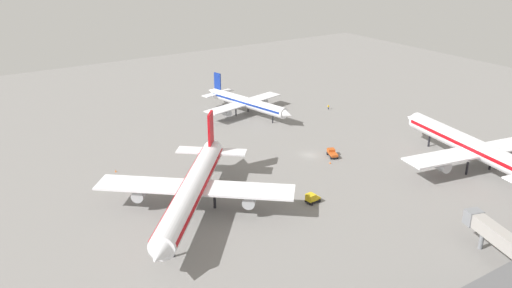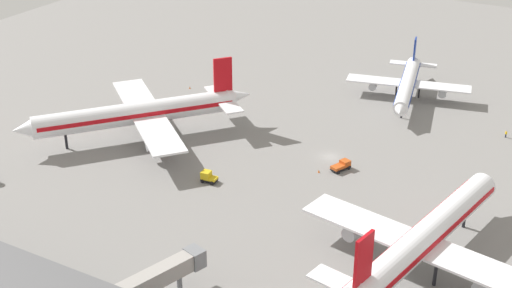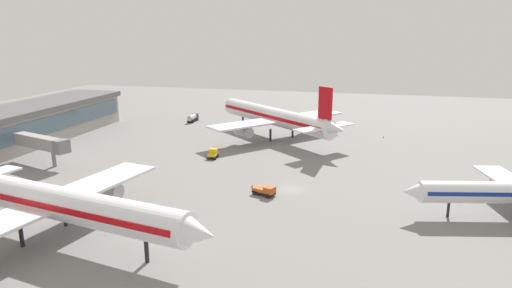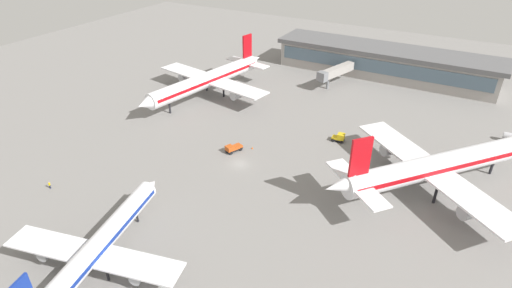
{
  "view_description": "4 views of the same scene",
  "coord_description": "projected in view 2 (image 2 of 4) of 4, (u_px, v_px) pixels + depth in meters",
  "views": [
    {
      "loc": [
        -86.48,
        -105.29,
        57.27
      ],
      "look_at": [
        -13.88,
        6.3,
        4.19
      ],
      "focal_mm": 36.76,
      "sensor_mm": 36.0,
      "label": 1
    },
    {
      "loc": [
        54.78,
        -130.89,
        72.26
      ],
      "look_at": [
        -14.9,
        -6.65,
        2.41
      ],
      "focal_mm": 50.65,
      "sensor_mm": 36.0,
      "label": 2
    },
    {
      "loc": [
        82.15,
        13.8,
        30.43
      ],
      "look_at": [
        -19.88,
        -12.3,
        3.53
      ],
      "focal_mm": 31.25,
      "sensor_mm": 36.0,
      "label": 3
    },
    {
      "loc": [
        -44.35,
        70.8,
        54.12
      ],
      "look_at": [
        -3.31,
        -2.26,
        5.43
      ],
      "focal_mm": 28.73,
      "sensor_mm": 36.0,
      "label": 4
    }
  ],
  "objects": [
    {
      "name": "ground_crew_worker",
      "position": [
        506.0,
        134.0,
        166.89
      ],
      "size": [
        0.53,
        0.53,
        1.67
      ],
      "rotation": [
        0.0,
        0.0,
        4.11
      ],
      "color": "#1E2338",
      "rests_on": "ground"
    },
    {
      "name": "airplane_distant",
      "position": [
        139.0,
        113.0,
        164.68
      ],
      "size": [
        40.93,
        45.67,
        16.84
      ],
      "rotation": [
        0.0,
        0.0,
        4.01
      ],
      "color": "white",
      "rests_on": "ground"
    },
    {
      "name": "baggage_tug",
      "position": [
        208.0,
        177.0,
        147.82
      ],
      "size": [
        3.36,
        2.47,
        2.3
      ],
      "rotation": [
        0.0,
        0.0,
        3.23
      ],
      "color": "black",
      "rests_on": "ground"
    },
    {
      "name": "safety_cone_near_gate",
      "position": [
        319.0,
        171.0,
        151.76
      ],
      "size": [
        0.44,
        0.44,
        0.6
      ],
      "primitive_type": "cone",
      "color": "#EA590C",
      "rests_on": "ground"
    },
    {
      "name": "ground",
      "position": [
        330.0,
        157.0,
        158.38
      ],
      "size": [
        288.0,
        288.0,
        0.0
      ],
      "primitive_type": "plane",
      "color": "gray"
    },
    {
      "name": "safety_cone_mid_apron",
      "position": [
        190.0,
        88.0,
        194.51
      ],
      "size": [
        0.44,
        0.44,
        0.6
      ],
      "primitive_type": "cone",
      "color": "#EA590C",
      "rests_on": "ground"
    },
    {
      "name": "airplane_taxiing",
      "position": [
        424.0,
        238.0,
        119.06
      ],
      "size": [
        43.19,
        53.25,
        16.28
      ],
      "rotation": [
        0.0,
        0.0,
        1.39
      ],
      "color": "white",
      "rests_on": "ground"
    },
    {
      "name": "pushback_tractor",
      "position": [
        342.0,
        166.0,
        152.6
      ],
      "size": [
        3.49,
        4.79,
        1.9
      ],
      "rotation": [
        0.0,
        0.0,
        1.19
      ],
      "color": "black",
      "rests_on": "ground"
    },
    {
      "name": "jet_bridge",
      "position": [
        159.0,
        276.0,
        110.97
      ],
      "size": [
        7.87,
        17.47,
        6.74
      ],
      "rotation": [
        0.0,
        0.0,
        1.27
      ],
      "color": "#9E9993",
      "rests_on": "ground"
    },
    {
      "name": "airplane_at_gate",
      "position": [
        408.0,
        84.0,
        185.75
      ],
      "size": [
        32.15,
        39.49,
        12.13
      ],
      "rotation": [
        0.0,
        0.0,
        4.94
      ],
      "color": "white",
      "rests_on": "ground"
    }
  ]
}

